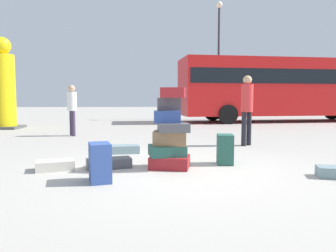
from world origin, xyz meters
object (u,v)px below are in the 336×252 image
(suitcase_navy_foreground_far, at_px, (100,162))
(yellow_dummy_statue, at_px, (4,89))
(person_bearded_onlooker, at_px, (247,104))
(suitcase_teal_upright_blue, at_px, (225,149))
(suitcase_slate_left_side, at_px, (123,149))
(suitcase_cream_white_trunk, at_px, (55,165))
(person_tourist_with_camera, at_px, (72,106))
(lamp_post, at_px, (219,44))
(suitcase_charcoal_behind_tower, at_px, (109,163))
(parked_bus, at_px, (286,86))
(suitcase_tower, at_px, (170,137))

(suitcase_navy_foreground_far, xyz_separation_m, yellow_dummy_statue, (-5.12, 8.42, 1.30))
(person_bearded_onlooker, xyz_separation_m, yellow_dummy_statue, (-8.22, 5.00, 0.53))
(suitcase_teal_upright_blue, relative_size, person_bearded_onlooker, 0.31)
(suitcase_slate_left_side, xyz_separation_m, suitcase_navy_foreground_far, (-0.10, -2.42, 0.19))
(suitcase_cream_white_trunk, bearing_deg, suitcase_navy_foreground_far, -60.39)
(person_bearded_onlooker, xyz_separation_m, person_tourist_with_camera, (-4.92, 2.35, -0.09))
(suitcase_navy_foreground_far, relative_size, person_bearded_onlooker, 0.32)
(yellow_dummy_statue, bearing_deg, suitcase_teal_upright_blue, -45.38)
(suitcase_cream_white_trunk, distance_m, lamp_post, 14.38)
(person_bearded_onlooker, height_order, lamp_post, lamp_post)
(suitcase_navy_foreground_far, bearing_deg, suitcase_charcoal_behind_tower, 74.35)
(parked_bus, bearing_deg, suitcase_teal_upright_blue, -123.79)
(suitcase_slate_left_side, bearing_deg, suitcase_tower, -66.78)
(person_tourist_with_camera, xyz_separation_m, lamp_post, (6.22, 7.75, 3.26))
(yellow_dummy_statue, bearing_deg, suitcase_cream_white_trunk, -60.88)
(suitcase_cream_white_trunk, height_order, person_tourist_with_camera, person_tourist_with_camera)
(suitcase_slate_left_side, height_order, person_tourist_with_camera, person_tourist_with_camera)
(suitcase_slate_left_side, distance_m, suitcase_charcoal_behind_tower, 1.52)
(suitcase_slate_left_side, height_order, suitcase_teal_upright_blue, suitcase_teal_upright_blue)
(suitcase_teal_upright_blue, height_order, parked_bus, parked_bus)
(suitcase_navy_foreground_far, xyz_separation_m, person_bearded_onlooker, (3.11, 3.41, 0.77))
(suitcase_charcoal_behind_tower, height_order, person_bearded_onlooker, person_bearded_onlooker)
(suitcase_tower, bearing_deg, suitcase_charcoal_behind_tower, 178.26)
(suitcase_navy_foreground_far, bearing_deg, suitcase_teal_upright_blue, 13.43)
(suitcase_tower, relative_size, person_bearded_onlooker, 0.78)
(suitcase_charcoal_behind_tower, height_order, person_tourist_with_camera, person_tourist_with_camera)
(suitcase_navy_foreground_far, bearing_deg, yellow_dummy_statue, 105.56)
(person_bearded_onlooker, height_order, parked_bus, parked_bus)
(suitcase_charcoal_behind_tower, bearing_deg, suitcase_tower, -17.86)
(suitcase_teal_upright_blue, bearing_deg, suitcase_charcoal_behind_tower, -166.51)
(suitcase_slate_left_side, distance_m, person_bearded_onlooker, 3.31)
(suitcase_cream_white_trunk, relative_size, person_bearded_onlooker, 0.35)
(yellow_dummy_statue, height_order, parked_bus, yellow_dummy_statue)
(suitcase_navy_foreground_far, distance_m, suitcase_teal_upright_blue, 2.36)
(suitcase_navy_foreground_far, relative_size, lamp_post, 0.09)
(suitcase_slate_left_side, xyz_separation_m, suitcase_charcoal_behind_tower, (-0.10, -1.51, -0.00))
(yellow_dummy_statue, bearing_deg, suitcase_charcoal_behind_tower, -55.72)
(suitcase_tower, xyz_separation_m, person_bearded_onlooker, (2.07, 2.53, 0.51))
(suitcase_slate_left_side, bearing_deg, person_bearded_onlooker, 10.17)
(suitcase_navy_foreground_far, bearing_deg, suitcase_tower, 24.58)
(person_bearded_onlooker, distance_m, parked_bus, 9.55)
(suitcase_teal_upright_blue, bearing_deg, lamp_post, 86.16)
(suitcase_tower, distance_m, suitcase_navy_foreground_far, 1.38)
(yellow_dummy_statue, bearing_deg, person_bearded_onlooker, -31.33)
(suitcase_teal_upright_blue, height_order, lamp_post, lamp_post)
(suitcase_cream_white_trunk, distance_m, yellow_dummy_statue, 8.84)
(suitcase_tower, height_order, suitcase_charcoal_behind_tower, suitcase_tower)
(suitcase_navy_foreground_far, distance_m, parked_bus, 14.12)
(suitcase_charcoal_behind_tower, xyz_separation_m, yellow_dummy_statue, (-5.12, 7.51, 1.49))
(suitcase_tower, relative_size, suitcase_navy_foreground_far, 2.45)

